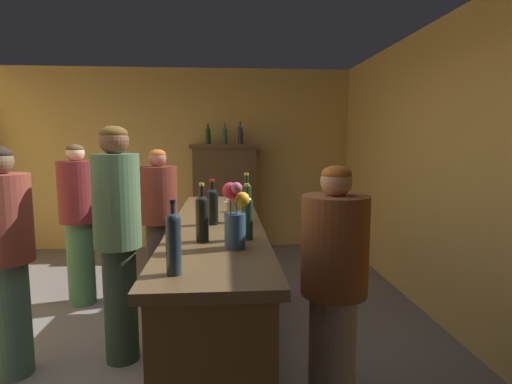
{
  "coord_description": "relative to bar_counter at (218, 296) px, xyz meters",
  "views": [
    {
      "loc": [
        0.74,
        -2.95,
        1.65
      ],
      "look_at": [
        0.99,
        0.28,
        1.24
      ],
      "focal_mm": 28.99,
      "sensor_mm": 36.0,
      "label": 1
    }
  ],
  "objects": [
    {
      "name": "display_bottle_left",
      "position": [
        -0.18,
        3.27,
        1.18
      ],
      "size": [
        0.07,
        0.07,
        0.3
      ],
      "color": "#133418",
      "rests_on": "display_cabinet"
    },
    {
      "name": "wine_bottle_merlot",
      "position": [
        -0.16,
        -1.12,
        0.68
      ],
      "size": [
        0.07,
        0.07,
        0.32
      ],
      "color": "#1F2E39",
      "rests_on": "bar_counter"
    },
    {
      "name": "bar_counter",
      "position": [
        0.0,
        0.0,
        0.0
      ],
      "size": [
        0.61,
        2.68,
        1.08
      ],
      "color": "brown",
      "rests_on": "ground"
    },
    {
      "name": "wine_bottle_rose",
      "position": [
        -0.03,
        -0.06,
        0.67
      ],
      "size": [
        0.08,
        0.08,
        0.31
      ],
      "color": "black",
      "rests_on": "bar_counter"
    },
    {
      "name": "display_cabinet",
      "position": [
        0.06,
        3.27,
        0.29
      ],
      "size": [
        1.0,
        0.42,
        1.59
      ],
      "color": "brown",
      "rests_on": "ground"
    },
    {
      "name": "display_bottle_midleft",
      "position": [
        0.07,
        3.27,
        1.18
      ],
      "size": [
        0.07,
        0.07,
        0.31
      ],
      "color": "#234E34",
      "rests_on": "display_cabinet"
    },
    {
      "name": "wine_bottle_chardonnay",
      "position": [
        0.21,
        0.02,
        0.69
      ],
      "size": [
        0.07,
        0.07,
        0.34
      ],
      "color": "#1D371B",
      "rests_on": "bar_counter"
    },
    {
      "name": "patron_by_cabinet",
      "position": [
        -0.63,
        1.44,
        0.3
      ],
      "size": [
        0.38,
        0.38,
        1.56
      ],
      "rotation": [
        0.0,
        0.0,
        -1.27
      ],
      "color": "#322B2A",
      "rests_on": "ground"
    },
    {
      "name": "wine_glass_front",
      "position": [
        0.2,
        0.45,
        0.65
      ],
      "size": [
        0.08,
        0.08,
        0.15
      ],
      "color": "white",
      "rests_on": "bar_counter"
    },
    {
      "name": "wine_bottle_riesling",
      "position": [
        0.19,
        -0.51,
        0.67
      ],
      "size": [
        0.07,
        0.07,
        0.32
      ],
      "color": "#1E3222",
      "rests_on": "bar_counter"
    },
    {
      "name": "wall_right",
      "position": [
        2.03,
        0.1,
        0.82
      ],
      "size": [
        0.12,
        6.94,
        2.72
      ],
      "primitive_type": "cube",
      "color": "#D9AB5A",
      "rests_on": "ground"
    },
    {
      "name": "patron_redhead",
      "position": [
        -1.45,
        0.03,
        0.33
      ],
      "size": [
        0.38,
        0.38,
        1.61
      ],
      "rotation": [
        0.0,
        0.0,
        -0.16
      ],
      "color": "#446655",
      "rests_on": "ground"
    },
    {
      "name": "bartender",
      "position": [
        0.68,
        -0.59,
        0.27
      ],
      "size": [
        0.38,
        0.38,
        1.51
      ],
      "rotation": [
        0.0,
        0.0,
        3.23
      ],
      "color": "gray",
      "rests_on": "ground"
    },
    {
      "name": "cheese_plate",
      "position": [
        0.17,
        1.16,
        0.54
      ],
      "size": [
        0.18,
        0.18,
        0.01
      ],
      "primitive_type": "cylinder",
      "color": "white",
      "rests_on": "bar_counter"
    },
    {
      "name": "patron_tall",
      "position": [
        -1.39,
        1.32,
        0.33
      ],
      "size": [
        0.36,
        0.36,
        1.61
      ],
      "rotation": [
        0.0,
        0.0,
        -1.03
      ],
      "color": "#3E6F47",
      "rests_on": "ground"
    },
    {
      "name": "floor",
      "position": [
        -0.68,
        0.1,
        -0.54
      ],
      "size": [
        8.86,
        8.86,
        0.0
      ],
      "primitive_type": "plane",
      "color": "slate",
      "rests_on": "ground"
    },
    {
      "name": "patron_near_entrance",
      "position": [
        -0.72,
        0.17,
        0.43
      ],
      "size": [
        0.34,
        0.34,
        1.75
      ],
      "rotation": [
        0.0,
        0.0,
        -0.02
      ],
      "color": "#24372C",
      "rests_on": "ground"
    },
    {
      "name": "display_bottle_center",
      "position": [
        0.29,
        3.27,
        1.2
      ],
      "size": [
        0.08,
        0.08,
        0.33
      ],
      "color": "#222139",
      "rests_on": "display_cabinet"
    },
    {
      "name": "wall_back",
      "position": [
        -0.68,
        3.57,
        0.82
      ],
      "size": [
        5.42,
        0.12,
        2.72
      ],
      "primitive_type": "cube",
      "color": "tan",
      "rests_on": "ground"
    },
    {
      "name": "wine_glass_mid",
      "position": [
        0.08,
        0.95,
        0.65
      ],
      "size": [
        0.07,
        0.07,
        0.16
      ],
      "color": "white",
      "rests_on": "bar_counter"
    },
    {
      "name": "flower_arrangement",
      "position": [
        0.11,
        -0.7,
        0.7
      ],
      "size": [
        0.14,
        0.13,
        0.36
      ],
      "color": "#2F4C70",
      "rests_on": "bar_counter"
    },
    {
      "name": "wine_bottle_syrah",
      "position": [
        -0.07,
        -0.54,
        0.68
      ],
      "size": [
        0.07,
        0.07,
        0.33
      ],
      "color": "black",
      "rests_on": "bar_counter"
    }
  ]
}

